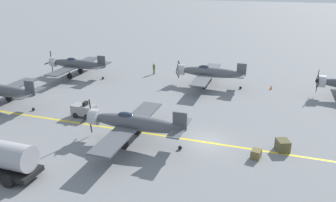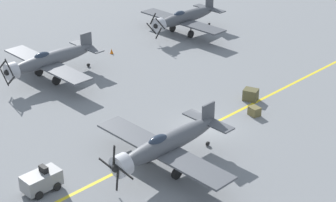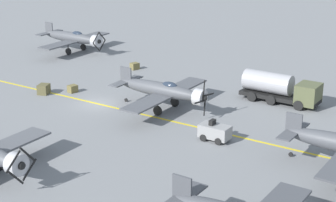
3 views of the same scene
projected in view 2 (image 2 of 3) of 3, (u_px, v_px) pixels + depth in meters
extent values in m
plane|color=slate|center=(204.00, 128.00, 45.77)|extent=(400.00, 400.00, 0.00)
cube|color=yellow|center=(204.00, 128.00, 45.77)|extent=(0.30, 160.00, 0.01)
ellipsoid|color=#55575C|center=(53.00, 58.00, 54.12)|extent=(1.50, 9.50, 1.42)
cylinder|color=#B7B7BC|center=(12.00, 71.00, 51.32)|extent=(1.58, 0.90, 1.58)
ellipsoid|color=#232D3D|center=(42.00, 56.00, 53.16)|extent=(0.80, 1.70, 0.76)
cube|color=#55575C|center=(46.00, 64.00, 53.79)|extent=(12.00, 2.10, 0.16)
cube|color=#55575C|center=(87.00, 47.00, 56.63)|extent=(4.40, 1.10, 0.12)
cube|color=#55575C|center=(86.00, 41.00, 56.35)|extent=(0.14, 1.30, 1.60)
sphere|color=black|center=(7.00, 73.00, 51.00)|extent=(0.56, 0.56, 0.56)
cube|color=black|center=(2.00, 65.00, 51.18)|extent=(1.42, 0.06, 1.24)
cube|color=black|center=(9.00, 68.00, 50.34)|extent=(1.24, 0.06, 1.42)
cube|color=black|center=(11.00, 80.00, 50.82)|extent=(1.42, 0.06, 1.24)
cube|color=black|center=(5.00, 78.00, 51.66)|extent=(1.24, 0.06, 1.42)
cylinder|color=black|center=(56.00, 74.00, 53.10)|extent=(0.14, 0.14, 1.26)
cylinder|color=black|center=(56.00, 80.00, 53.38)|extent=(0.22, 0.90, 0.90)
cylinder|color=black|center=(38.00, 66.00, 55.03)|extent=(0.14, 0.14, 1.26)
cylinder|color=black|center=(39.00, 72.00, 55.30)|extent=(0.22, 0.90, 0.90)
cylinder|color=black|center=(88.00, 65.00, 57.56)|extent=(0.12, 0.36, 0.36)
ellipsoid|color=#45474C|center=(186.00, 17.00, 66.09)|extent=(1.50, 9.50, 1.42)
cylinder|color=#B7B7BC|center=(159.00, 25.00, 63.29)|extent=(1.58, 0.90, 1.58)
ellipsoid|color=#232D3D|center=(179.00, 14.00, 65.13)|extent=(0.80, 1.70, 0.76)
cube|color=#45474C|center=(182.00, 21.00, 65.76)|extent=(12.00, 2.10, 0.16)
cube|color=#45474C|center=(209.00, 8.00, 68.61)|extent=(4.40, 1.10, 0.12)
cube|color=#45474C|center=(209.00, 3.00, 68.32)|extent=(0.14, 1.30, 1.60)
sphere|color=black|center=(156.00, 26.00, 62.97)|extent=(0.56, 0.56, 0.56)
cube|color=black|center=(160.00, 24.00, 62.30)|extent=(1.57, 0.06, 1.03)
cube|color=black|center=(159.00, 33.00, 63.01)|extent=(1.03, 0.06, 1.57)
cube|color=black|center=(151.00, 28.00, 63.65)|extent=(1.57, 0.06, 1.03)
cube|color=black|center=(153.00, 19.00, 62.94)|extent=(1.03, 0.06, 1.57)
cylinder|color=black|center=(191.00, 29.00, 65.08)|extent=(0.14, 0.14, 1.26)
cylinder|color=black|center=(191.00, 34.00, 65.35)|extent=(0.22, 0.90, 0.90)
cylinder|color=black|center=(173.00, 23.00, 67.00)|extent=(0.14, 0.14, 1.26)
cylinder|color=black|center=(173.00, 28.00, 67.28)|extent=(0.22, 0.90, 0.90)
cylinder|color=black|center=(209.00, 24.00, 69.53)|extent=(0.12, 0.36, 0.36)
ellipsoid|color=#4E5055|center=(169.00, 142.00, 39.76)|extent=(1.50, 9.50, 1.42)
cylinder|color=#B7B7BC|center=(121.00, 166.00, 36.95)|extent=(1.58, 0.90, 1.58)
ellipsoid|color=#232D3D|center=(158.00, 141.00, 38.79)|extent=(0.80, 1.70, 0.76)
cube|color=#4E5055|center=(162.00, 150.00, 39.42)|extent=(12.00, 2.10, 0.16)
cube|color=#4E5055|center=(208.00, 121.00, 42.27)|extent=(4.40, 1.10, 0.12)
cube|color=#4E5055|center=(208.00, 113.00, 41.98)|extent=(0.14, 1.30, 1.60)
sphere|color=black|center=(116.00, 168.00, 36.64)|extent=(0.56, 0.56, 0.56)
cube|color=black|center=(124.00, 172.00, 36.03)|extent=(1.75, 0.06, 0.37)
cube|color=black|center=(117.00, 180.00, 36.94)|extent=(0.37, 0.06, 1.75)
cube|color=black|center=(107.00, 165.00, 37.24)|extent=(1.75, 0.06, 0.37)
cube|color=black|center=(114.00, 156.00, 36.33)|extent=(0.37, 0.06, 1.75)
cylinder|color=black|center=(177.00, 166.00, 38.74)|extent=(0.14, 0.14, 1.26)
cylinder|color=black|center=(177.00, 173.00, 39.02)|extent=(0.22, 0.90, 0.90)
cylinder|color=black|center=(147.00, 150.00, 40.66)|extent=(0.14, 0.14, 1.26)
cylinder|color=black|center=(148.00, 157.00, 40.94)|extent=(0.22, 0.90, 0.90)
cylinder|color=black|center=(208.00, 144.00, 43.19)|extent=(0.12, 0.36, 0.36)
cube|color=gray|center=(41.00, 180.00, 37.60)|extent=(1.40, 2.60, 1.10)
cube|color=black|center=(44.00, 169.00, 37.43)|extent=(0.70, 0.36, 0.44)
cylinder|color=black|center=(39.00, 195.00, 36.93)|extent=(0.20, 0.60, 0.60)
cylinder|color=black|center=(27.00, 187.00, 37.81)|extent=(0.20, 0.60, 0.60)
cylinder|color=black|center=(57.00, 186.00, 37.84)|extent=(0.20, 0.60, 0.60)
cylinder|color=black|center=(45.00, 178.00, 38.72)|extent=(0.20, 0.60, 0.60)
cube|color=brown|center=(251.00, 95.00, 50.36)|extent=(1.54, 1.42, 1.04)
cube|color=brown|center=(254.00, 111.00, 47.71)|extent=(1.06, 0.93, 0.77)
cone|color=orange|center=(112.00, 51.00, 60.85)|extent=(0.36, 0.36, 0.55)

